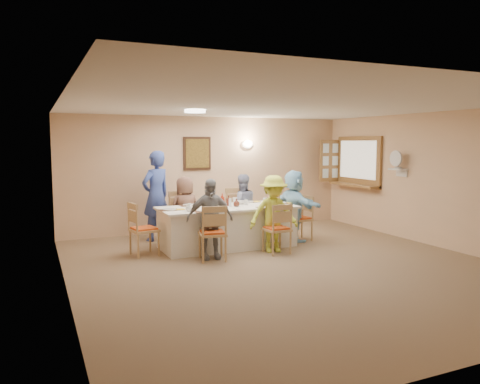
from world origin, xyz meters
name	(u,v)px	position (x,y,z in m)	size (l,w,h in m)	color
ground	(288,267)	(0.00, 0.00, 0.00)	(7.00, 7.00, 0.00)	brown
room_walls	(289,170)	(0.00, 0.00, 1.51)	(7.00, 7.00, 7.00)	#D4AD85
wall_picture	(197,153)	(-0.30, 3.46, 1.70)	(0.62, 0.05, 0.72)	#361E13
wall_sconce	(248,144)	(0.90, 3.44, 1.90)	(0.26, 0.09, 0.18)	white
ceiling_light	(195,111)	(-1.00, 1.50, 2.47)	(0.36, 0.36, 0.05)	white
serving_hatch	(359,162)	(3.21, 2.40, 1.50)	(0.06, 1.50, 1.15)	olive
hatch_sill	(354,185)	(3.09, 2.40, 0.97)	(0.30, 1.50, 0.05)	olive
shutter_door	(330,161)	(2.95, 3.16, 1.50)	(0.55, 0.04, 1.00)	olive
fan_shelf	(398,169)	(3.13, 1.05, 1.40)	(0.22, 0.36, 0.03)	white
desk_fan	(397,162)	(3.10, 1.05, 1.55)	(0.30, 0.30, 0.28)	#A5A5A8
dining_table	(227,227)	(-0.33, 1.67, 0.38)	(2.53, 1.07, 0.76)	white
chair_back_left	(183,217)	(-0.93, 2.47, 0.50)	(0.48, 0.48, 0.99)	tan
chair_back_right	(240,212)	(0.27, 2.47, 0.50)	(0.48, 0.48, 1.00)	tan
chair_front_left	(212,232)	(-0.93, 0.87, 0.47)	(0.45, 0.45, 0.93)	tan
chair_front_right	(277,228)	(0.27, 0.87, 0.45)	(0.43, 0.43, 0.89)	tan
chair_left_end	(144,229)	(-1.88, 1.67, 0.46)	(0.45, 0.45, 0.93)	tan
chair_right_end	(300,218)	(1.22, 1.67, 0.44)	(0.43, 0.43, 0.89)	tan
diner_back_left	(185,210)	(-0.93, 2.35, 0.65)	(0.68, 0.50, 1.29)	brown
diner_back_right	(242,206)	(0.27, 2.35, 0.65)	(0.71, 0.60, 1.30)	#8189AB
diner_front_left	(210,219)	(-0.93, 0.99, 0.67)	(0.82, 0.42, 1.34)	gray
diner_front_right	(274,214)	(0.27, 0.99, 0.68)	(0.95, 0.65, 1.36)	#DDEE44
diner_right_end	(294,206)	(1.09, 1.67, 0.70)	(0.48, 1.32, 1.40)	#9DDCFF
caregiver	(156,196)	(-1.38, 2.82, 0.89)	(0.77, 0.67, 1.78)	#374EA1
placemat_fl	(204,211)	(-0.93, 1.25, 0.76)	(0.36, 0.27, 0.01)	#472B19
plate_fl	(204,211)	(-0.93, 1.25, 0.77)	(0.25, 0.25, 0.02)	white
napkin_fl	(215,211)	(-0.75, 1.20, 0.77)	(0.14, 0.14, 0.01)	yellow
placemat_fr	(267,207)	(0.27, 1.25, 0.76)	(0.35, 0.26, 0.01)	#472B19
plate_fr	(267,207)	(0.27, 1.25, 0.77)	(0.22, 0.22, 0.01)	white
napkin_fr	(277,207)	(0.45, 1.20, 0.77)	(0.15, 0.15, 0.01)	yellow
placemat_bl	(189,205)	(-0.93, 2.09, 0.76)	(0.36, 0.27, 0.01)	#472B19
plate_bl	(189,205)	(-0.93, 2.09, 0.77)	(0.24, 0.24, 0.02)	white
napkin_bl	(199,205)	(-0.75, 2.04, 0.77)	(0.13, 0.13, 0.01)	yellow
placemat_br	(247,202)	(0.27, 2.09, 0.76)	(0.33, 0.24, 0.01)	#472B19
plate_br	(247,202)	(0.27, 2.09, 0.77)	(0.25, 0.25, 0.02)	white
napkin_br	(257,202)	(0.45, 2.04, 0.77)	(0.15, 0.15, 0.01)	yellow
placemat_le	(169,210)	(-1.43, 1.67, 0.76)	(0.34, 0.26, 0.01)	#472B19
plate_le	(169,209)	(-1.43, 1.67, 0.77)	(0.25, 0.25, 0.02)	white
napkin_le	(180,209)	(-1.25, 1.62, 0.77)	(0.15, 0.15, 0.01)	yellow
placemat_re	(281,203)	(0.79, 1.67, 0.76)	(0.35, 0.26, 0.01)	#472B19
plate_re	(281,203)	(0.79, 1.67, 0.77)	(0.23, 0.23, 0.01)	white
napkin_re	(290,203)	(0.97, 1.62, 0.77)	(0.14, 0.14, 0.01)	yellow
teacup_a	(189,209)	(-1.17, 1.38, 0.80)	(0.14, 0.14, 0.08)	white
teacup_b	(235,200)	(0.04, 2.18, 0.81)	(0.11, 0.11, 0.09)	white
bowl_a	(218,207)	(-0.61, 1.43, 0.79)	(0.30, 0.30, 0.06)	white
bowl_b	(241,202)	(0.04, 1.89, 0.79)	(0.25, 0.25, 0.06)	white
condiment_ketchup	(222,200)	(-0.42, 1.71, 0.88)	(0.12, 0.12, 0.25)	#B7290F
condiment_brown	(228,201)	(-0.28, 1.75, 0.86)	(0.10, 0.10, 0.20)	#582417
condiment_malt	(236,203)	(-0.18, 1.60, 0.83)	(0.15, 0.15, 0.15)	#582417
drinking_glass	(219,204)	(-0.48, 1.72, 0.82)	(0.06, 0.06, 0.09)	silver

